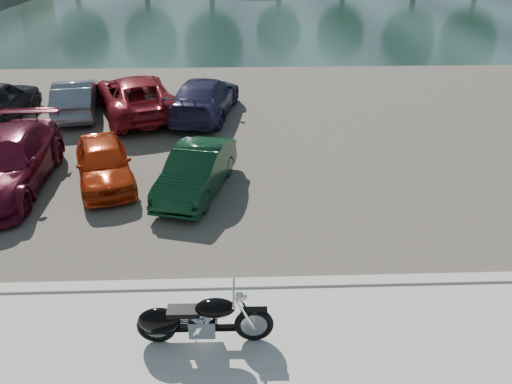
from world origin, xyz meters
TOP-DOWN VIEW (x-y plane):
  - ground at (0.00, 0.00)m, footprint 200.00×200.00m
  - kerb at (0.00, 2.00)m, footprint 60.00×0.30m
  - parking_lot at (0.00, 11.00)m, footprint 60.00×18.00m
  - river at (0.00, 40.00)m, footprint 120.00×40.00m
  - motorcycle at (-0.52, 0.47)m, footprint 2.33×0.75m
  - car_3 at (-6.03, 6.60)m, footprint 2.35×5.27m
  - car_4 at (-3.46, 6.79)m, footprint 2.48×3.85m
  - car_5 at (-0.85, 6.17)m, footprint 2.19×3.91m
  - car_9 at (-5.88, 12.78)m, footprint 2.14×4.30m
  - car_10 at (-3.58, 12.64)m, footprint 4.16×5.97m
  - car_11 at (-0.98, 12.46)m, footprint 2.85×5.23m

SIDE VIEW (x-z plane):
  - ground at x=0.00m, z-range 0.00..0.00m
  - river at x=0.00m, z-range 0.00..0.00m
  - parking_lot at x=0.00m, z-range 0.00..0.04m
  - kerb at x=0.00m, z-range 0.00..0.14m
  - motorcycle at x=-0.52m, z-range 0.04..1.09m
  - car_4 at x=-3.46m, z-range 0.04..1.26m
  - car_5 at x=-0.85m, z-range 0.04..1.26m
  - car_9 at x=-5.88m, z-range 0.04..1.40m
  - car_11 at x=-0.98m, z-range 0.04..1.48m
  - car_3 at x=-6.03m, z-range 0.04..1.54m
  - car_10 at x=-3.58m, z-range 0.04..1.55m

